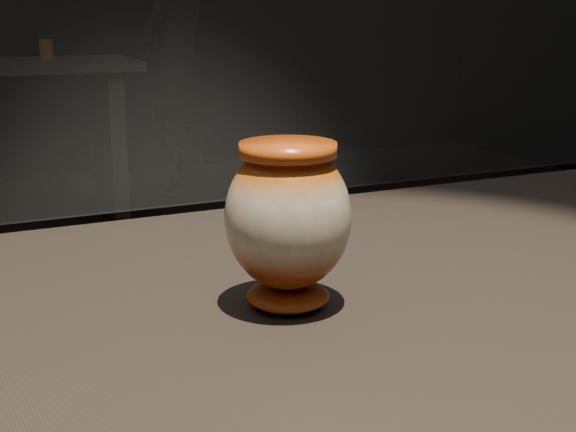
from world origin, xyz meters
The scene contains 3 objects.
main_vase centered at (0.11, 0.00, 0.99)m, with size 0.15×0.15×0.17m.
back_vase_right centered at (0.41, 3.67, 0.95)m, with size 0.07×0.07×0.10m, color #8F6314.
visitor centered at (1.31, 4.29, 0.81)m, with size 0.59×0.39×1.61m, color black.
Camera 1 is at (-0.21, -0.70, 1.21)m, focal length 50.00 mm.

